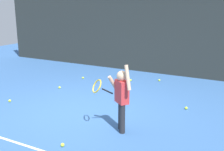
{
  "coord_description": "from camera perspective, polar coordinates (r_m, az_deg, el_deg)",
  "views": [
    {
      "loc": [
        3.5,
        -4.89,
        2.41
      ],
      "look_at": [
        0.65,
        0.39,
        0.85
      ],
      "focal_mm": 44.42,
      "sensor_mm": 36.0,
      "label": 1
    }
  ],
  "objects": [
    {
      "name": "tennis_ball_5",
      "position": [
        8.9,
        3.84,
        -0.96
      ],
      "size": [
        0.07,
        0.07,
        0.07
      ],
      "primitive_type": "sphere",
      "color": "#CCE033",
      "rests_on": "ground"
    },
    {
      "name": "back_fence_windscreen",
      "position": [
        9.92,
        7.68,
        9.22
      ],
      "size": [
        12.89,
        0.08,
        3.02
      ],
      "primitive_type": "cube",
      "color": "#282D2B",
      "rests_on": "ground"
    },
    {
      "name": "court_line_baseline",
      "position": [
        5.28,
        -18.03,
        -13.33
      ],
      "size": [
        9.0,
        0.05,
        0.0
      ],
      "primitive_type": "cube",
      "color": "white",
      "rests_on": "ground"
    },
    {
      "name": "tennis_ball_0",
      "position": [
        9.21,
        -6.0,
        -0.47
      ],
      "size": [
        0.07,
        0.07,
        0.07
      ],
      "primitive_type": "sphere",
      "color": "#CCE033",
      "rests_on": "ground"
    },
    {
      "name": "fence_post_1",
      "position": [
        9.97,
        7.82,
        9.67
      ],
      "size": [
        0.09,
        0.09,
        3.17
      ],
      "primitive_type": "cylinder",
      "color": "slate",
      "rests_on": "ground"
    },
    {
      "name": "tennis_ball_6",
      "position": [
        6.78,
        15.03,
        -6.48
      ],
      "size": [
        0.07,
        0.07,
        0.07
      ],
      "primitive_type": "sphere",
      "color": "#CCE033",
      "rests_on": "ground"
    },
    {
      "name": "ground_plane",
      "position": [
        6.48,
        -6.75,
        -7.37
      ],
      "size": [
        20.0,
        20.0,
        0.0
      ],
      "primitive_type": "plane",
      "color": "#335B93"
    },
    {
      "name": "tennis_ball_7",
      "position": [
        9.0,
        9.71,
        -0.96
      ],
      "size": [
        0.07,
        0.07,
        0.07
      ],
      "primitive_type": "sphere",
      "color": "#CCE033",
      "rests_on": "ground"
    },
    {
      "name": "fence_post_0",
      "position": [
        13.53,
        -18.39,
        10.32
      ],
      "size": [
        0.09,
        0.09,
        3.17
      ],
      "primitive_type": "cylinder",
      "color": "slate",
      "rests_on": "ground"
    },
    {
      "name": "tennis_ball_1",
      "position": [
        7.48,
        -20.31,
        -4.89
      ],
      "size": [
        0.07,
        0.07,
        0.07
      ],
      "primitive_type": "sphere",
      "color": "#CCE033",
      "rests_on": "ground"
    },
    {
      "name": "tennis_ball_4",
      "position": [
        8.26,
        -10.75,
        -2.43
      ],
      "size": [
        0.07,
        0.07,
        0.07
      ],
      "primitive_type": "sphere",
      "color": "#CCE033",
      "rests_on": "ground"
    },
    {
      "name": "tennis_ball_3",
      "position": [
        5.03,
        -10.14,
        -13.87
      ],
      "size": [
        0.07,
        0.07,
        0.07
      ],
      "primitive_type": "sphere",
      "color": "#CCE033",
      "rests_on": "ground"
    },
    {
      "name": "tennis_player",
      "position": [
        5.26,
        1.8,
        -4.1
      ],
      "size": [
        0.89,
        0.51,
        1.35
      ],
      "rotation": [
        0.0,
        0.0,
        -0.66
      ],
      "color": "#232326",
      "rests_on": "ground"
    }
  ]
}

